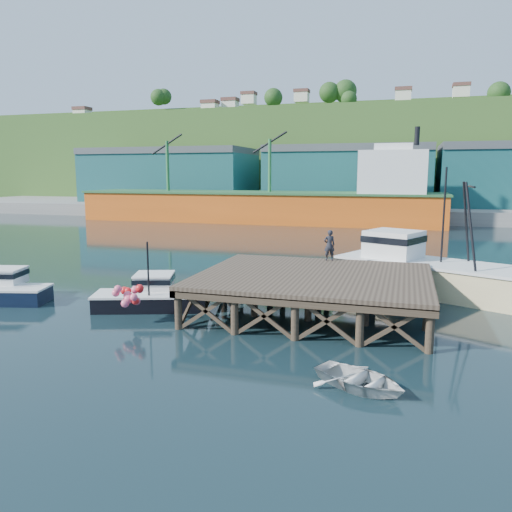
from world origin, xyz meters
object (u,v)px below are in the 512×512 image
at_px(trawler, 427,268).
at_px(dinghy, 360,379).
at_px(dockworker, 329,245).
at_px(boat_navy, 0,289).
at_px(boat_black, 152,295).

height_order(trawler, dinghy, trawler).
bearing_deg(dockworker, boat_navy, 2.01).
bearing_deg(trawler, boat_black, -126.55).
bearing_deg(trawler, boat_navy, -133.72).
bearing_deg(dockworker, trawler, 179.67).
distance_m(boat_navy, dockworker, 19.63).
xyz_separation_m(trawler, dinghy, (-2.68, -15.56, -1.25)).
relative_size(boat_black, trawler, 0.54).
relative_size(trawler, dockworker, 6.56).
bearing_deg(dockworker, dinghy, 82.94).
height_order(boat_black, dockworker, dockworker).
xyz_separation_m(boat_navy, trawler, (23.87, 9.46, 0.88)).
xyz_separation_m(boat_navy, dinghy, (21.19, -6.09, -0.38)).
xyz_separation_m(boat_navy, dockworker, (18.05, 7.36, 2.34)).
distance_m(trawler, dinghy, 15.83).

